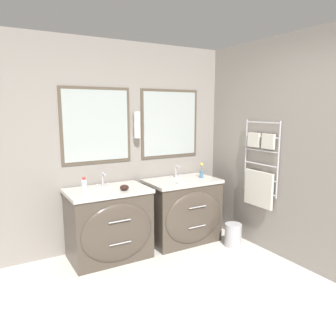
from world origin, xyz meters
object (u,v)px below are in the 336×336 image
Objects in this scene: vanity_left at (110,224)px; amenity_bowl at (124,188)px; flower_vase at (202,171)px; waste_bin at (233,234)px; toiletry_bottle at (84,187)px; vanity_right at (183,211)px.

amenity_bowl is (0.15, -0.10, 0.45)m from vanity_left.
amenity_bowl is at bearing -174.13° from flower_vase.
flower_vase is 0.69× the size of waste_bin.
flower_vase reaches higher than vanity_left.
toiletry_bottle is at bearing 167.54° from waste_bin.
vanity_left is 1.04m from vanity_right.
amenity_bowl is at bearing -5.56° from toiletry_bottle.
vanity_left is 1.00× the size of vanity_right.
toiletry_bottle is (-1.34, -0.06, 0.51)m from vanity_right.
waste_bin is (0.18, -0.48, -0.78)m from flower_vase.
vanity_left is 4.95× the size of toiletry_bottle.
toiletry_bottle reaches higher than waste_bin.
waste_bin is at bearing -14.65° from amenity_bowl.
flower_vase is at bearing 3.30° from vanity_right.
amenity_bowl is at bearing -35.27° from vanity_left.
vanity_right is 1.00m from amenity_bowl.
flower_vase reaches higher than waste_bin.
vanity_left is at bearing 180.00° from vanity_right.
vanity_right is (1.04, 0.00, 0.00)m from vanity_left.
flower_vase reaches higher than amenity_bowl.
waste_bin is (1.81, -0.40, -0.78)m from toiletry_bottle.
vanity_right is 1.43m from toiletry_bottle.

